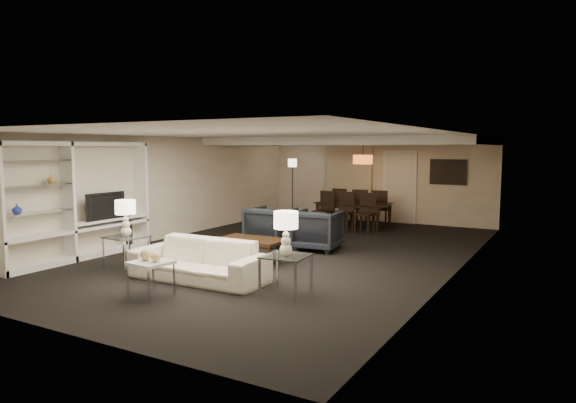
% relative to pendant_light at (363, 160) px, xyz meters
% --- Properties ---
extents(floor, '(11.00, 11.00, 0.00)m').
position_rel_pendant_light_xyz_m(floor, '(-0.30, -3.50, -1.92)').
color(floor, black).
rests_on(floor, ground).
extents(ceiling, '(7.00, 11.00, 0.02)m').
position_rel_pendant_light_xyz_m(ceiling, '(-0.30, -3.50, 0.58)').
color(ceiling, silver).
rests_on(ceiling, ground).
extents(wall_back, '(7.00, 0.02, 2.50)m').
position_rel_pendant_light_xyz_m(wall_back, '(-0.30, 2.00, -0.67)').
color(wall_back, '#C4B39E').
rests_on(wall_back, ground).
extents(wall_front, '(7.00, 0.02, 2.50)m').
position_rel_pendant_light_xyz_m(wall_front, '(-0.30, -9.00, -0.67)').
color(wall_front, '#C4B39E').
rests_on(wall_front, ground).
extents(wall_left, '(0.02, 11.00, 2.50)m').
position_rel_pendant_light_xyz_m(wall_left, '(-3.80, -3.50, -0.67)').
color(wall_left, '#C4B39E').
rests_on(wall_left, ground).
extents(wall_right, '(0.02, 11.00, 2.50)m').
position_rel_pendant_light_xyz_m(wall_right, '(3.20, -3.50, -0.67)').
color(wall_right, '#C4B39E').
rests_on(wall_right, ground).
extents(ceiling_soffit, '(7.00, 4.00, 0.20)m').
position_rel_pendant_light_xyz_m(ceiling_soffit, '(-0.30, 0.00, 0.48)').
color(ceiling_soffit, silver).
rests_on(ceiling_soffit, ceiling).
extents(curtains, '(1.50, 0.12, 2.40)m').
position_rel_pendant_light_xyz_m(curtains, '(-1.20, 1.92, -0.72)').
color(curtains, beige).
rests_on(curtains, wall_back).
extents(door, '(0.90, 0.05, 2.10)m').
position_rel_pendant_light_xyz_m(door, '(0.40, 1.97, -0.87)').
color(door, silver).
rests_on(door, wall_back).
extents(painting, '(0.95, 0.04, 0.65)m').
position_rel_pendant_light_xyz_m(painting, '(1.80, 1.96, -0.37)').
color(painting, '#142D38').
rests_on(painting, wall_back).
extents(media_unit, '(0.38, 3.40, 2.35)m').
position_rel_pendant_light_xyz_m(media_unit, '(-3.61, -6.10, -0.74)').
color(media_unit, white).
rests_on(media_unit, wall_left).
extents(pendant_light, '(0.52, 0.52, 0.24)m').
position_rel_pendant_light_xyz_m(pendant_light, '(0.00, 0.00, 0.00)').
color(pendant_light, '#D8591E').
rests_on(pendant_light, ceiling_soffit).
extents(sofa, '(2.40, 0.99, 0.69)m').
position_rel_pendant_light_xyz_m(sofa, '(-0.48, -6.24, -1.57)').
color(sofa, beige).
rests_on(sofa, floor).
extents(coffee_table, '(1.31, 0.77, 0.47)m').
position_rel_pendant_light_xyz_m(coffee_table, '(-0.48, -4.64, -1.69)').
color(coffee_table, black).
rests_on(coffee_table, floor).
extents(armchair_left, '(0.96, 0.99, 0.88)m').
position_rel_pendant_light_xyz_m(armchair_left, '(-1.08, -2.94, -1.48)').
color(armchair_left, black).
rests_on(armchair_left, floor).
extents(armchair_right, '(1.03, 1.06, 0.88)m').
position_rel_pendant_light_xyz_m(armchair_right, '(0.12, -2.94, -1.48)').
color(armchair_right, black).
rests_on(armchair_right, floor).
extents(side_table_left, '(0.70, 0.70, 0.61)m').
position_rel_pendant_light_xyz_m(side_table_left, '(-2.18, -6.24, -1.62)').
color(side_table_left, silver).
rests_on(side_table_left, floor).
extents(side_table_right, '(0.69, 0.69, 0.61)m').
position_rel_pendant_light_xyz_m(side_table_right, '(1.22, -6.24, -1.62)').
color(side_table_right, white).
rests_on(side_table_right, floor).
extents(table_lamp_left, '(0.39, 0.39, 0.67)m').
position_rel_pendant_light_xyz_m(table_lamp_left, '(-2.18, -6.24, -0.98)').
color(table_lamp_left, '#F4E4CE').
rests_on(table_lamp_left, side_table_left).
extents(table_lamp_right, '(0.41, 0.41, 0.67)m').
position_rel_pendant_light_xyz_m(table_lamp_right, '(1.22, -6.24, -0.98)').
color(table_lamp_right, white).
rests_on(table_lamp_right, side_table_right).
extents(marble_table, '(0.60, 0.60, 0.54)m').
position_rel_pendant_light_xyz_m(marble_table, '(-0.48, -7.34, -1.65)').
color(marble_table, white).
rests_on(marble_table, floor).
extents(gold_gourd_a, '(0.17, 0.17, 0.17)m').
position_rel_pendant_light_xyz_m(gold_gourd_a, '(-0.58, -7.34, -1.29)').
color(gold_gourd_a, tan).
rests_on(gold_gourd_a, marble_table).
extents(gold_gourd_b, '(0.15, 0.15, 0.15)m').
position_rel_pendant_light_xyz_m(gold_gourd_b, '(-0.38, -7.34, -1.30)').
color(gold_gourd_b, '#E4C878').
rests_on(gold_gourd_b, marble_table).
extents(television, '(0.97, 0.13, 0.56)m').
position_rel_pendant_light_xyz_m(television, '(-3.58, -5.56, -0.89)').
color(television, black).
rests_on(television, media_unit).
extents(vase_blue, '(0.17, 0.17, 0.18)m').
position_rel_pendant_light_xyz_m(vase_blue, '(-3.61, -7.41, -0.77)').
color(vase_blue, '#24339E').
rests_on(vase_blue, media_unit).
extents(vase_amber, '(0.16, 0.16, 0.17)m').
position_rel_pendant_light_xyz_m(vase_amber, '(-3.61, -6.70, -0.28)').
color(vase_amber, '#A88838').
rests_on(vase_amber, media_unit).
extents(floor_speaker, '(0.14, 0.14, 0.99)m').
position_rel_pendant_light_xyz_m(floor_speaker, '(-3.50, -4.94, -1.43)').
color(floor_speaker, black).
rests_on(floor_speaker, floor).
extents(dining_table, '(2.02, 1.17, 0.70)m').
position_rel_pendant_light_xyz_m(dining_table, '(-0.44, 0.42, -1.57)').
color(dining_table, black).
rests_on(dining_table, floor).
extents(chair_nl, '(0.53, 0.53, 1.04)m').
position_rel_pendant_light_xyz_m(chair_nl, '(-1.04, -0.23, -1.40)').
color(chair_nl, black).
rests_on(chair_nl, floor).
extents(chair_nm, '(0.49, 0.49, 1.04)m').
position_rel_pendant_light_xyz_m(chair_nm, '(-0.44, -0.23, -1.40)').
color(chair_nm, black).
rests_on(chair_nm, floor).
extents(chair_nr, '(0.50, 0.50, 1.04)m').
position_rel_pendant_light_xyz_m(chair_nr, '(0.16, -0.23, -1.40)').
color(chair_nr, black).
rests_on(chair_nr, floor).
extents(chair_fl, '(0.51, 0.51, 1.04)m').
position_rel_pendant_light_xyz_m(chair_fl, '(-1.04, 1.07, -1.40)').
color(chair_fl, black).
rests_on(chair_fl, floor).
extents(chair_fm, '(0.54, 0.54, 1.04)m').
position_rel_pendant_light_xyz_m(chair_fm, '(-0.44, 1.07, -1.40)').
color(chair_fm, black).
rests_on(chair_fm, floor).
extents(chair_fr, '(0.51, 0.51, 1.04)m').
position_rel_pendant_light_xyz_m(chair_fr, '(0.16, 1.07, -1.40)').
color(chair_fr, black).
rests_on(chair_fr, floor).
extents(floor_lamp, '(0.35, 0.35, 1.89)m').
position_rel_pendant_light_xyz_m(floor_lamp, '(-2.78, 1.14, -0.98)').
color(floor_lamp, black).
rests_on(floor_lamp, floor).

